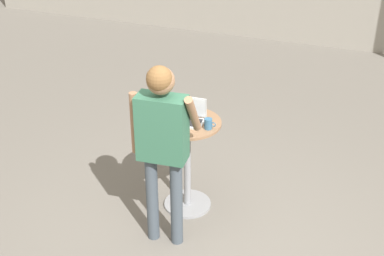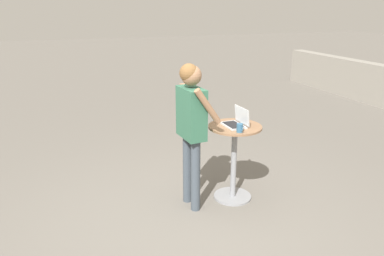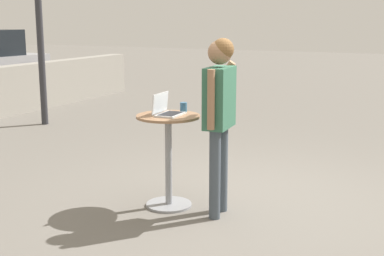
{
  "view_description": "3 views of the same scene",
  "coord_description": "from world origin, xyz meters",
  "px_view_note": "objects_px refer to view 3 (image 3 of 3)",
  "views": [
    {
      "loc": [
        1.18,
        -3.38,
        3.31
      ],
      "look_at": [
        -0.3,
        0.51,
        1.03
      ],
      "focal_mm": 50.0,
      "sensor_mm": 36.0,
      "label": 1
    },
    {
      "loc": [
        3.39,
        -1.26,
        2.35
      ],
      "look_at": [
        -0.55,
        0.21,
        0.96
      ],
      "focal_mm": 35.0,
      "sensor_mm": 36.0,
      "label": 2
    },
    {
      "loc": [
        -5.09,
        -1.82,
        1.93
      ],
      "look_at": [
        -0.45,
        0.44,
        0.86
      ],
      "focal_mm": 50.0,
      "sensor_mm": 36.0,
      "label": 3
    }
  ],
  "objects_px": {
    "coffee_mug": "(184,107)",
    "cafe_table": "(168,151)",
    "laptop": "(167,110)",
    "standing_person": "(219,104)"
  },
  "relations": [
    {
      "from": "coffee_mug",
      "to": "standing_person",
      "type": "distance_m",
      "value": 0.56
    },
    {
      "from": "laptop",
      "to": "coffee_mug",
      "type": "height_order",
      "value": "laptop"
    },
    {
      "from": "standing_person",
      "to": "coffee_mug",
      "type": "bearing_deg",
      "value": 65.07
    },
    {
      "from": "cafe_table",
      "to": "coffee_mug",
      "type": "xyz_separation_m",
      "value": [
        0.23,
        -0.06,
        0.42
      ]
    },
    {
      "from": "cafe_table",
      "to": "standing_person",
      "type": "xyz_separation_m",
      "value": [
        -0.0,
        -0.56,
        0.53
      ]
    },
    {
      "from": "coffee_mug",
      "to": "cafe_table",
      "type": "bearing_deg",
      "value": 165.63
    },
    {
      "from": "coffee_mug",
      "to": "standing_person",
      "type": "xyz_separation_m",
      "value": [
        -0.23,
        -0.5,
        0.11
      ]
    },
    {
      "from": "laptop",
      "to": "coffee_mug",
      "type": "distance_m",
      "value": 0.24
    },
    {
      "from": "cafe_table",
      "to": "standing_person",
      "type": "relative_size",
      "value": 0.55
    },
    {
      "from": "cafe_table",
      "to": "laptop",
      "type": "relative_size",
      "value": 2.89
    }
  ]
}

